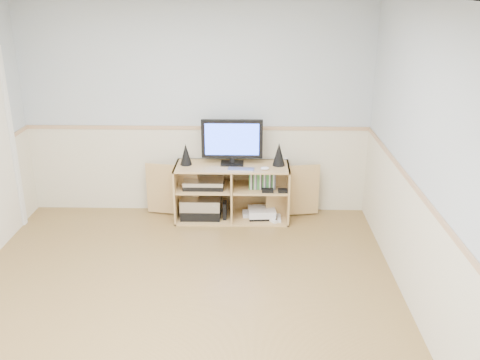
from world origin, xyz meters
name	(u,v)px	position (x,y,z in m)	size (l,w,h in m)	color
room	(162,174)	(-0.06, 0.12, 1.22)	(4.04, 4.54, 2.54)	#A48449
media_cabinet	(232,190)	(0.41, 2.03, 0.33)	(2.03, 0.49, 0.65)	tan
monitor	(232,140)	(0.41, 2.02, 0.93)	(0.69, 0.18, 0.52)	black
speaker_left	(186,154)	(-0.11, 2.00, 0.77)	(0.13, 0.13, 0.25)	black
speaker_right	(279,154)	(0.94, 2.00, 0.78)	(0.14, 0.14, 0.26)	black
keyboard	(241,169)	(0.52, 1.84, 0.66)	(0.29, 0.12, 0.01)	silver
mouse	(265,168)	(0.79, 1.84, 0.67)	(0.10, 0.06, 0.04)	white
av_components	(202,200)	(0.07, 1.98, 0.22)	(0.53, 0.34, 0.47)	black
game_consoles	(261,213)	(0.75, 1.96, 0.07)	(0.45, 0.30, 0.11)	white
game_cases	(262,180)	(0.76, 1.96, 0.48)	(0.30, 0.14, 0.19)	#3F8C3F
wall_outlet	(282,163)	(1.00, 2.23, 0.60)	(0.12, 0.03, 0.12)	white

